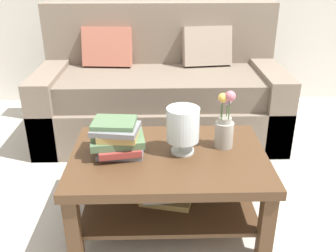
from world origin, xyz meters
name	(u,v)px	position (x,y,z in m)	size (l,w,h in m)	color
ground_plane	(176,179)	(0.00, 0.00, 0.00)	(10.00, 10.00, 0.00)	#B7B2A8
couch	(161,92)	(-0.10, 0.77, 0.36)	(1.95, 0.90, 1.06)	#7A6B5B
coffee_table	(169,174)	(-0.06, -0.44, 0.31)	(1.06, 0.73, 0.44)	#4C331E
book_stack_main	(118,139)	(-0.33, -0.42, 0.53)	(0.30, 0.26, 0.19)	slate
glass_hurricane_vase	(183,126)	(0.01, -0.41, 0.60)	(0.18, 0.18, 0.26)	silver
flower_pitcher	(225,125)	(0.25, -0.35, 0.57)	(0.10, 0.11, 0.34)	#9E998E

